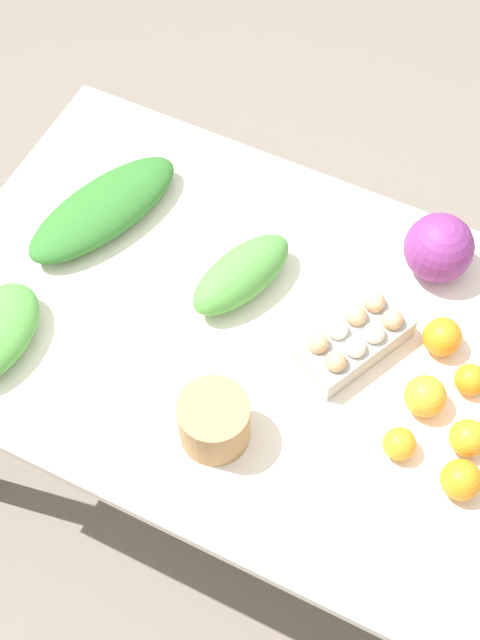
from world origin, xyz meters
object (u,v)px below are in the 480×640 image
orange_2 (425,396)px  orange_5 (461,480)px  greens_bunch_chard (103,209)px  cabbage_purple (439,248)px  orange_1 (399,444)px  egg_carton (354,339)px  orange_6 (442,337)px  greens_bunch_scallion (242,274)px  paper_bag (214,421)px  orange_3 (470,379)px  orange_0 (468,438)px

orange_2 → orange_5: bearing=132.2°
greens_bunch_chard → cabbage_purple: bearing=-164.1°
orange_1 → egg_carton: bearing=-45.8°
orange_6 → egg_carton: bearing=27.8°
egg_carton → orange_2: 0.18m
greens_bunch_scallion → orange_1: size_ratio=3.97×
cabbage_purple → orange_1: cabbage_purple is taller
orange_2 → orange_6: (0.01, -0.14, -0.00)m
paper_bag → greens_bunch_scallion: bearing=-72.6°
orange_2 → orange_3: (-0.07, -0.08, -0.01)m
orange_1 → orange_6: size_ratio=0.81×
greens_bunch_scallion → orange_1: (-0.44, 0.21, -0.02)m
egg_carton → greens_bunch_scallion: 0.27m
orange_3 → orange_5: (-0.05, 0.21, 0.01)m
orange_0 → orange_5: (-0.02, 0.09, 0.00)m
cabbage_purple → greens_bunch_chard: cabbage_purple is taller
orange_2 → orange_3: bearing=-130.6°
greens_bunch_chard → orange_2: bearing=171.3°
paper_bag → orange_1: bearing=-159.6°
greens_bunch_scallion → orange_3: bearing=178.3°
orange_0 → orange_2: bearing=-23.3°
egg_carton → orange_3: 0.24m
egg_carton → orange_5: bearing=-97.5°
orange_3 → greens_bunch_chard: bearing=-2.8°
orange_0 → orange_3: 0.13m
cabbage_purple → orange_5: cabbage_purple is taller
orange_1 → orange_2: 0.11m
orange_5 → orange_0: bearing=-79.8°
cabbage_purple → orange_0: size_ratio=2.02×
egg_carton → paper_bag: bearing=175.7°
orange_0 → greens_bunch_scallion: bearing=-14.2°
greens_bunch_scallion → orange_6: size_ratio=3.20×
orange_0 → orange_5: orange_5 is taller
orange_2 → greens_bunch_chard: bearing=-8.7°
orange_3 → egg_carton: bearing=5.0°
orange_2 → cabbage_purple: bearing=-73.9°
orange_5 → orange_6: (0.13, -0.27, 0.00)m
orange_1 → orange_5: (-0.13, 0.02, 0.01)m
cabbage_purple → orange_3: cabbage_purple is taller
greens_bunch_scallion → orange_0: size_ratio=3.52×
egg_carton → orange_0: (-0.28, 0.10, -0.01)m
greens_bunch_scallion → greens_bunch_chard: 0.36m
orange_0 → orange_3: bearing=-73.8°
paper_bag → orange_0: (-0.45, -0.19, -0.02)m
orange_6 → orange_1: bearing=91.2°
cabbage_purple → orange_6: cabbage_purple is taller
orange_1 → orange_5: 0.13m
egg_carton → greens_bunch_chard: bearing=109.6°
orange_3 → orange_1: bearing=68.0°
paper_bag → greens_bunch_chard: paper_bag is taller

